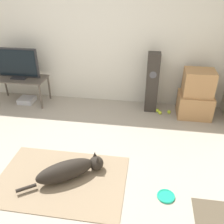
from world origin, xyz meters
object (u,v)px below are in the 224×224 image
at_px(cardboard_box_lower, 194,105).
at_px(game_console, 27,100).
at_px(cardboard_box_upper, 199,83).
at_px(tennis_ball_by_boxes, 157,110).
at_px(tv_stand, 20,81).
at_px(dog, 70,170).
at_px(tv, 17,64).
at_px(frisbee, 166,196).
at_px(tennis_ball_near_speaker, 169,112).
at_px(tennis_ball_loose_on_carpet, 160,113).
at_px(floor_speaker, 152,83).

height_order(cardboard_box_lower, game_console, cardboard_box_lower).
relative_size(cardboard_box_upper, tennis_ball_by_boxes, 7.51).
bearing_deg(tv_stand, cardboard_box_lower, -0.59).
xyz_separation_m(cardboard_box_upper, tv_stand, (-3.24, 0.03, -0.19)).
bearing_deg(cardboard_box_upper, tennis_ball_by_boxes, 179.42).
distance_m(dog, tv, 2.50).
relative_size(frisbee, tennis_ball_near_speaker, 3.15).
relative_size(dog, tennis_ball_loose_on_carpet, 14.18).
distance_m(frisbee, tennis_ball_near_speaker, 1.97).
bearing_deg(frisbee, tv, 143.37).
relative_size(floor_speaker, tennis_ball_loose_on_carpet, 16.31).
bearing_deg(cardboard_box_lower, cardboard_box_upper, 77.54).
distance_m(cardboard_box_lower, tv_stand, 3.25).
relative_size(frisbee, tennis_ball_loose_on_carpet, 3.15).
bearing_deg(frisbee, dog, 173.95).
bearing_deg(dog, tennis_ball_loose_on_carpet, 57.58).
height_order(frisbee, floor_speaker, floor_speaker).
distance_m(cardboard_box_lower, tennis_ball_loose_on_carpet, 0.62).
xyz_separation_m(dog, tennis_ball_near_speaker, (1.30, 1.84, -0.10)).
bearing_deg(tv, tennis_ball_loose_on_carpet, -2.08).
relative_size(dog, floor_speaker, 0.87).
bearing_deg(tv, game_console, -13.73).
distance_m(tennis_ball_near_speaker, tennis_ball_loose_on_carpet, 0.17).
xyz_separation_m(cardboard_box_lower, tennis_ball_loose_on_carpet, (-0.59, -0.06, -0.17)).
relative_size(tennis_ball_loose_on_carpet, game_console, 0.22).
height_order(cardboard_box_upper, tv, tv).
bearing_deg(cardboard_box_upper, tv, 179.49).
height_order(dog, tennis_ball_by_boxes, dog).
distance_m(frisbee, tennis_ball_by_boxes, 1.99).
xyz_separation_m(tv_stand, tennis_ball_by_boxes, (2.61, -0.02, -0.41)).
distance_m(dog, tv_stand, 2.44).
distance_m(cardboard_box_upper, tennis_ball_loose_on_carpet, 0.84).
height_order(frisbee, tennis_ball_by_boxes, tennis_ball_by_boxes).
xyz_separation_m(floor_speaker, tv_stand, (-2.47, -0.07, -0.10)).
xyz_separation_m(dog, cardboard_box_upper, (1.72, 1.85, 0.49)).
height_order(floor_speaker, tv_stand, floor_speaker).
bearing_deg(tennis_ball_loose_on_carpet, frisbee, -88.64).
height_order(tv, tennis_ball_loose_on_carpet, tv).
height_order(dog, frisbee, dog).
xyz_separation_m(tennis_ball_loose_on_carpet, game_console, (-2.59, 0.08, 0.01)).
bearing_deg(cardboard_box_lower, tennis_ball_loose_on_carpet, -174.16).
height_order(tv, game_console, tv).
height_order(cardboard_box_lower, tennis_ball_loose_on_carpet, cardboard_box_lower).
xyz_separation_m(floor_speaker, tv, (-2.47, -0.07, 0.24)).
distance_m(cardboard_box_upper, floor_speaker, 0.78).
xyz_separation_m(tennis_ball_near_speaker, tennis_ball_loose_on_carpet, (-0.16, -0.05, 0.00)).
bearing_deg(frisbee, cardboard_box_lower, 74.63).
bearing_deg(tv, tennis_ball_near_speaker, -0.87).
xyz_separation_m(dog, frisbee, (1.18, -0.13, -0.12)).
relative_size(tennis_ball_near_speaker, tennis_ball_loose_on_carpet, 1.00).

